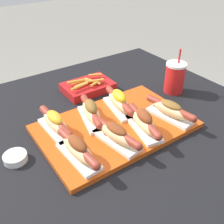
# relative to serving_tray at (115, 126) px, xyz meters

# --- Properties ---
(patio_table) EXTENTS (1.08, 1.17, 0.75)m
(patio_table) POSITION_rel_serving_tray_xyz_m (0.05, -0.00, -0.38)
(patio_table) COLOR black
(patio_table) RESTS_ON ground_plane
(serving_tray) EXTENTS (0.53, 0.35, 0.02)m
(serving_tray) POSITION_rel_serving_tray_xyz_m (0.00, 0.00, 0.00)
(serving_tray) COLOR #CC4C14
(serving_tray) RESTS_ON patio_table
(hot_dog_0) EXTENTS (0.07, 0.22, 0.07)m
(hot_dog_0) POSITION_rel_serving_tray_xyz_m (-0.19, -0.08, 0.04)
(hot_dog_0) COLOR white
(hot_dog_0) RESTS_ON serving_tray
(hot_dog_1) EXTENTS (0.09, 0.21, 0.07)m
(hot_dog_1) POSITION_rel_serving_tray_xyz_m (-0.05, -0.08, 0.04)
(hot_dog_1) COLOR white
(hot_dog_1) RESTS_ON serving_tray
(hot_dog_2) EXTENTS (0.10, 0.21, 0.08)m
(hot_dog_2) POSITION_rel_serving_tray_xyz_m (0.06, -0.08, 0.04)
(hot_dog_2) COLOR white
(hot_dog_2) RESTS_ON serving_tray
(hot_dog_3) EXTENTS (0.09, 0.21, 0.07)m
(hot_dog_3) POSITION_rel_serving_tray_xyz_m (0.19, -0.08, 0.04)
(hot_dog_3) COLOR white
(hot_dog_3) RESTS_ON serving_tray
(hot_dog_4) EXTENTS (0.07, 0.22, 0.07)m
(hot_dog_4) POSITION_rel_serving_tray_xyz_m (-0.19, 0.08, 0.04)
(hot_dog_4) COLOR white
(hot_dog_4) RESTS_ON serving_tray
(hot_dog_5) EXTENTS (0.10, 0.21, 0.08)m
(hot_dog_5) POSITION_rel_serving_tray_xyz_m (-0.06, 0.07, 0.04)
(hot_dog_5) COLOR white
(hot_dog_5) RESTS_ON serving_tray
(hot_dog_6) EXTENTS (0.09, 0.21, 0.08)m
(hot_dog_6) POSITION_rel_serving_tray_xyz_m (0.07, 0.07, 0.04)
(hot_dog_6) COLOR white
(hot_dog_6) RESTS_ON serving_tray
(sauce_bowl) EXTENTS (0.07, 0.07, 0.02)m
(sauce_bowl) POSITION_rel_serving_tray_xyz_m (-0.35, 0.04, 0.00)
(sauce_bowl) COLOR silver
(sauce_bowl) RESTS_ON patio_table
(drink_cup) EXTENTS (0.09, 0.09, 0.19)m
(drink_cup) POSITION_rel_serving_tray_xyz_m (0.37, 0.07, 0.06)
(drink_cup) COLOR red
(drink_cup) RESTS_ON patio_table
(fries_basket) EXTENTS (0.21, 0.15, 0.06)m
(fries_basket) POSITION_rel_serving_tray_xyz_m (0.06, 0.30, 0.01)
(fries_basket) COLOR #B21919
(fries_basket) RESTS_ON patio_table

